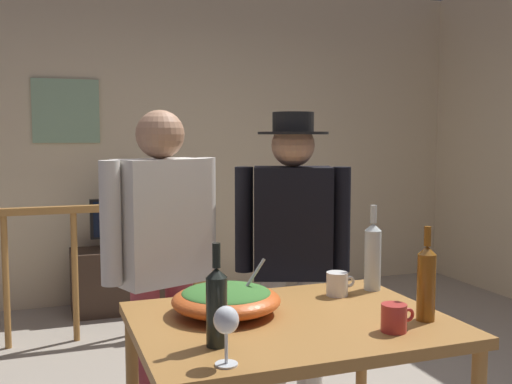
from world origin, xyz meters
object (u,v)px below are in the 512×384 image
(wine_glass, at_px, (226,323))
(wine_bottle_clear, at_px, (373,255))
(salad_bowl, at_px, (226,299))
(serving_table, at_px, (291,342))
(person_standing_left, at_px, (162,253))
(person_standing_right, at_px, (292,245))
(mug_red, at_px, (394,318))
(tv_console, at_px, (127,279))
(flat_screen_tv, at_px, (126,219))
(mug_white, at_px, (338,284))
(stair_railing, at_px, (71,255))
(wine_bottle_amber, at_px, (426,282))
(framed_picture, at_px, (66,111))
(wine_bottle_dark, at_px, (217,305))

(wine_glass, xyz_separation_m, wine_bottle_clear, (0.83, 0.59, 0.03))
(salad_bowl, bearing_deg, serving_table, -32.71)
(person_standing_left, bearing_deg, person_standing_right, 159.59)
(mug_red, bearing_deg, salad_bowl, 141.22)
(wine_bottle_clear, bearing_deg, wine_glass, -144.62)
(tv_console, xyz_separation_m, person_standing_right, (0.51, -2.31, 0.66))
(flat_screen_tv, distance_m, serving_table, 3.01)
(wine_bottle_clear, height_order, mug_white, wine_bottle_clear)
(serving_table, bearing_deg, person_standing_right, 66.24)
(tv_console, bearing_deg, mug_white, -80.25)
(flat_screen_tv, bearing_deg, stair_railing, -127.71)
(mug_red, xyz_separation_m, mug_white, (0.03, 0.46, 0.00))
(wine_bottle_amber, bearing_deg, serving_table, 157.44)
(framed_picture, relative_size, serving_table, 0.49)
(tv_console, height_order, person_standing_left, person_standing_left)
(flat_screen_tv, bearing_deg, wine_bottle_amber, -78.93)
(tv_console, xyz_separation_m, mug_white, (0.48, -2.82, 0.59))
(mug_white, bearing_deg, person_standing_right, 87.56)
(framed_picture, distance_m, salad_bowl, 3.32)
(wine_glass, xyz_separation_m, person_standing_left, (0.02, 1.07, -0.00))
(stair_railing, relative_size, mug_red, 22.98)
(serving_table, distance_m, person_standing_right, 0.83)
(salad_bowl, distance_m, mug_white, 0.51)
(mug_red, bearing_deg, framed_picture, 104.00)
(wine_glass, distance_m, wine_bottle_clear, 1.01)
(tv_console, height_order, salad_bowl, salad_bowl)
(serving_table, bearing_deg, wine_bottle_dark, -151.19)
(wine_glass, relative_size, mug_red, 1.41)
(wine_bottle_clear, distance_m, mug_red, 0.55)
(stair_railing, bearing_deg, mug_red, -70.77)
(person_standing_left, bearing_deg, flat_screen_tv, -113.86)
(wine_glass, xyz_separation_m, wine_bottle_amber, (0.78, 0.16, 0.02))
(wine_bottle_clear, xyz_separation_m, wine_bottle_amber, (-0.04, -0.43, -0.01))
(wine_bottle_dark, height_order, person_standing_left, person_standing_left)
(wine_bottle_dark, bearing_deg, wine_bottle_amber, -0.24)
(tv_console, distance_m, person_standing_left, 2.40)
(wine_bottle_clear, bearing_deg, person_standing_left, 148.95)
(tv_console, xyz_separation_m, salad_bowl, (-0.02, -2.91, 0.60))
(serving_table, height_order, wine_bottle_clear, wine_bottle_clear)
(wine_glass, xyz_separation_m, mug_red, (0.61, 0.09, -0.08))
(stair_railing, distance_m, mug_red, 2.81)
(flat_screen_tv, distance_m, salad_bowl, 2.88)
(framed_picture, height_order, person_standing_right, framed_picture)
(flat_screen_tv, relative_size, wine_bottle_dark, 1.79)
(framed_picture, bearing_deg, flat_screen_tv, -36.23)
(flat_screen_tv, height_order, wine_glass, wine_glass)
(flat_screen_tv, xyz_separation_m, wine_bottle_amber, (0.62, -3.19, 0.17))
(flat_screen_tv, xyz_separation_m, wine_bottle_clear, (0.67, -2.76, 0.18))
(stair_railing, distance_m, tv_console, 0.87)
(wine_glass, bearing_deg, mug_red, 8.38)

